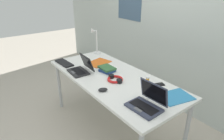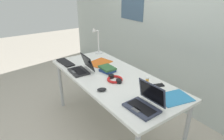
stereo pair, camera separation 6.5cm
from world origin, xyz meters
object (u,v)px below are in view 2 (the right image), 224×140
object	(u,v)px
desk_lamp	(97,41)
book_stack	(107,69)
laptop_by_keyboard	(81,68)
paper_folder_mid_desk	(174,98)
laptop_back_left	(145,103)
cell_phone	(158,85)
headphones	(115,79)
paper_folder_far_corner	(99,62)
external_keyboard	(65,62)
pill_bottle	(147,80)
computer_mouse	(102,89)

from	to	relation	value
desk_lamp	book_stack	bearing A→B (deg)	-20.24
laptop_by_keyboard	book_stack	size ratio (longest dim) A/B	1.31
paper_folder_mid_desk	desk_lamp	bearing A→B (deg)	177.45
laptop_back_left	cell_phone	distance (m)	0.45
laptop_by_keyboard	headphones	size ratio (longest dim) A/B	1.35
headphones	paper_folder_far_corner	distance (m)	0.57
external_keyboard	laptop_back_left	bearing A→B (deg)	3.05
laptop_back_left	pill_bottle	size ratio (longest dim) A/B	3.84
external_keyboard	computer_mouse	distance (m)	0.93
laptop_by_keyboard	paper_folder_mid_desk	size ratio (longest dim) A/B	0.93
external_keyboard	book_stack	distance (m)	0.64
desk_lamp	laptop_by_keyboard	bearing A→B (deg)	-46.95
external_keyboard	pill_bottle	xyz separation A→B (m)	(1.08, 0.49, 0.03)
computer_mouse	book_stack	xyz separation A→B (m)	(-0.37, 0.32, 0.01)
external_keyboard	computer_mouse	size ratio (longest dim) A/B	3.44
external_keyboard	paper_folder_far_corner	size ratio (longest dim) A/B	1.06
external_keyboard	headphones	world-z (taller)	headphones
computer_mouse	paper_folder_mid_desk	world-z (taller)	computer_mouse
headphones	paper_folder_mid_desk	xyz separation A→B (m)	(0.63, 0.24, -0.01)
laptop_by_keyboard	paper_folder_far_corner	bearing A→B (deg)	110.11
pill_bottle	paper_folder_far_corner	bearing A→B (deg)	-173.08
external_keyboard	pill_bottle	distance (m)	1.18
desk_lamp	laptop_by_keyboard	xyz separation A→B (m)	(0.47, -0.51, -0.16)
external_keyboard	book_stack	size ratio (longest dim) A/B	1.49
laptop_by_keyboard	computer_mouse	distance (m)	0.55
laptop_back_left	external_keyboard	distance (m)	1.40
headphones	book_stack	world-z (taller)	book_stack
external_keyboard	paper_folder_mid_desk	world-z (taller)	external_keyboard
book_stack	paper_folder_mid_desk	world-z (taller)	book_stack
book_stack	laptop_by_keyboard	bearing A→B (deg)	-123.54
laptop_back_left	paper_folder_far_corner	xyz separation A→B (m)	(-1.13, 0.23, -0.04)
book_stack	paper_folder_mid_desk	bearing A→B (deg)	11.04
external_keyboard	cell_phone	size ratio (longest dim) A/B	2.43
pill_bottle	paper_folder_far_corner	xyz separation A→B (m)	(-0.82, -0.10, -0.04)
headphones	book_stack	bearing A→B (deg)	164.43
book_stack	external_keyboard	bearing A→B (deg)	-150.12
cell_phone	laptop_back_left	bearing A→B (deg)	-41.05
desk_lamp	headphones	xyz separation A→B (m)	(0.91, -0.31, -0.18)
laptop_back_left	paper_folder_mid_desk	xyz separation A→B (m)	(0.05, 0.34, -0.04)
external_keyboard	paper_folder_far_corner	xyz separation A→B (m)	(0.26, 0.39, -0.01)
laptop_by_keyboard	computer_mouse	bearing A→B (deg)	-5.34
computer_mouse	desk_lamp	bearing A→B (deg)	174.86
cell_phone	headphones	distance (m)	0.47
cell_phone	book_stack	world-z (taller)	book_stack
external_keyboard	cell_phone	distance (m)	1.30
book_stack	paper_folder_far_corner	size ratio (longest dim) A/B	0.71
desk_lamp	computer_mouse	world-z (taller)	desk_lamp
pill_bottle	book_stack	size ratio (longest dim) A/B	0.36
paper_folder_mid_desk	computer_mouse	bearing A→B (deg)	-136.09
external_keyboard	cell_phone	xyz separation A→B (m)	(1.18, 0.55, -0.01)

